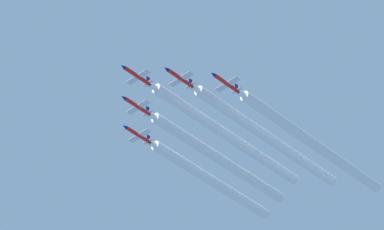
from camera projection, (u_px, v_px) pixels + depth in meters
The scene contains 10 objects.
jet_lead at pixel (136, 75), 395.68m from camera, with size 9.20×13.39×3.22m.
jet_left_wingman at pixel (179, 77), 394.73m from camera, with size 9.20×13.39×3.22m.
jet_right_wingman at pixel (136, 106), 405.59m from camera, with size 9.20×13.39×3.22m.
jet_outer_left at pixel (226, 83), 394.74m from camera, with size 9.20×13.39×3.22m.
jet_outer_right at pixel (137, 134), 416.46m from camera, with size 9.20×13.39×3.22m.
smoke_trail_lead at pixel (226, 135), 419.76m from camera, with size 3.59×73.03×3.59m.
smoke_trail_left_wingman at pixel (266, 136), 418.67m from camera, with size 3.59×72.55×3.59m.
smoke_trail_right_wingman at pixel (218, 158), 427.93m from camera, with size 3.59×66.88×3.59m.
smoke_trail_outer_left at pixel (311, 142), 419.02m from camera, with size 3.59×73.75×3.59m.
smoke_trail_outer_right at pixel (210, 180), 436.87m from camera, with size 3.59×60.06×3.59m.
Camera 1 is at (-220.12, 211.99, 2.04)m, focal length 115.84 mm.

